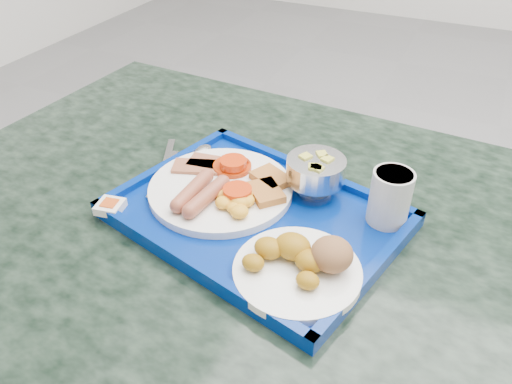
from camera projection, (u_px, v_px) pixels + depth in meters
floor at (476, 307)px, 1.62m from camera, size 6.00×6.00×0.00m
table at (269, 305)px, 0.89m from camera, size 1.27×0.89×0.76m
tray at (256, 216)px, 0.77m from camera, size 0.48×0.40×0.02m
main_plate at (224, 188)px, 0.80m from camera, size 0.23×0.23×0.04m
bread_plate at (302, 263)px, 0.65m from camera, size 0.17×0.17×0.06m
fruit_bowl at (316, 171)px, 0.78m from camera, size 0.09×0.09×0.07m
juice_cup at (390, 196)px, 0.73m from camera, size 0.06×0.06×0.08m
spoon at (192, 156)px, 0.89m from camera, size 0.07×0.19×0.01m
knife at (166, 166)px, 0.87m from camera, size 0.09×0.17×0.00m
jam_packet at (110, 207)px, 0.77m from camera, size 0.04×0.04×0.02m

